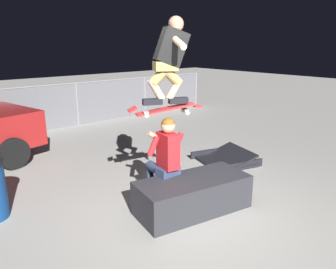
{
  "coord_description": "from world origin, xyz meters",
  "views": [
    {
      "loc": [
        -2.79,
        -2.8,
        2.3
      ],
      "look_at": [
        0.01,
        0.5,
        1.08
      ],
      "focal_mm": 34.91,
      "sensor_mm": 36.0,
      "label": 1
    }
  ],
  "objects": [
    {
      "name": "kicker_ramp",
      "position": [
        2.04,
        1.12,
        0.05
      ],
      "size": [
        1.14,
        1.19,
        0.33
      ],
      "color": "black",
      "rests_on": "ground"
    },
    {
      "name": "fence_back",
      "position": [
        0.0,
        5.9,
        0.66
      ],
      "size": [
        12.05,
        0.05,
        1.23
      ],
      "color": "slate",
      "rests_on": "ground"
    },
    {
      "name": "skateboard",
      "position": [
        -0.02,
        0.51,
        1.44
      ],
      "size": [
        1.01,
        0.6,
        0.15
      ],
      "color": "#B72D2D"
    },
    {
      "name": "ledge_box_main",
      "position": [
        0.19,
        0.17,
        0.24
      ],
      "size": [
        1.7,
        0.97,
        0.48
      ],
      "primitive_type": "cube",
      "rotation": [
        0.0,
        0.0,
        -0.18
      ],
      "color": "#28282D",
      "rests_on": "ground"
    },
    {
      "name": "ground_plane",
      "position": [
        0.0,
        0.0,
        0.0
      ],
      "size": [
        40.0,
        40.0,
        0.0
      ],
      "primitive_type": "plane",
      "color": "gray"
    },
    {
      "name": "person_sitting_on_ledge",
      "position": [
        0.03,
        0.61,
        0.73
      ],
      "size": [
        0.6,
        0.78,
        1.32
      ],
      "color": "#2D3856",
      "rests_on": "ground"
    },
    {
      "name": "skater_airborne",
      "position": [
        0.03,
        0.49,
        2.13
      ],
      "size": [
        0.63,
        0.84,
        1.12
      ],
      "color": "black"
    }
  ]
}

